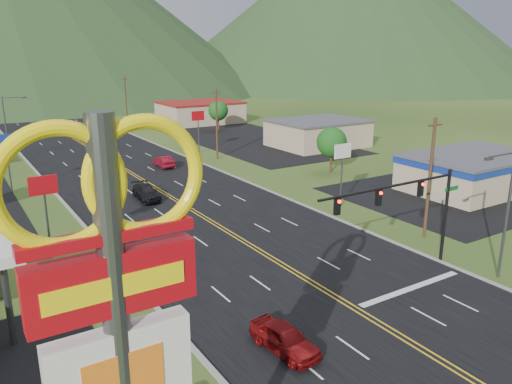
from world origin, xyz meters
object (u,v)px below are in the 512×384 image
car_dark_mid (146,193)px  car_red_far (164,162)px  traffic_signal (410,200)px  car_red_near (285,339)px  pylon_sign (117,329)px  streetlight_west (8,124)px  streetlight_east (505,206)px

car_dark_mid → car_red_far: 15.08m
traffic_signal → car_red_far: (-1.58, 40.12, -4.59)m
traffic_signal → car_red_near: bearing=-165.4°
pylon_sign → streetlight_west: (5.32, 68.00, -4.12)m
car_dark_mid → car_red_far: car_red_far is taller
traffic_signal → car_dark_mid: bearing=108.3°
car_red_near → pylon_sign: bearing=-147.5°
streetlight_east → streetlight_west: (-22.86, 60.00, 0.00)m
pylon_sign → car_red_near: 16.32m
streetlight_west → car_red_far: bearing=-43.8°
pylon_sign → streetlight_west: bearing=85.5°
streetlight_east → streetlight_west: bearing=110.9°
traffic_signal → streetlight_west: size_ratio=1.46×
pylon_sign → traffic_signal: bearing=27.1°
pylon_sign → car_dark_mid: 42.45m
pylon_sign → traffic_signal: pylon_sign is taller
streetlight_east → pylon_sign: bearing=-164.2°
traffic_signal → pylon_sign: bearing=-152.9°
pylon_sign → streetlight_west: 68.33m
car_red_near → car_dark_mid: bearing=76.7°
traffic_signal → car_red_far: size_ratio=2.93×
pylon_sign → traffic_signal: 26.67m
streetlight_west → car_red_near: streetlight_west is taller
car_red_near → streetlight_east: bearing=-8.6°
car_red_near → car_dark_mid: 30.48m
streetlight_east → car_red_far: streetlight_east is taller
streetlight_east → traffic_signal: bearing=139.6°
car_red_far → traffic_signal: bearing=94.0°
car_red_near → streetlight_west: bearing=89.0°
car_dark_mid → streetlight_east: bearing=-62.6°
car_dark_mid → car_red_far: size_ratio=1.11×
streetlight_east → streetlight_west: size_ratio=1.00×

